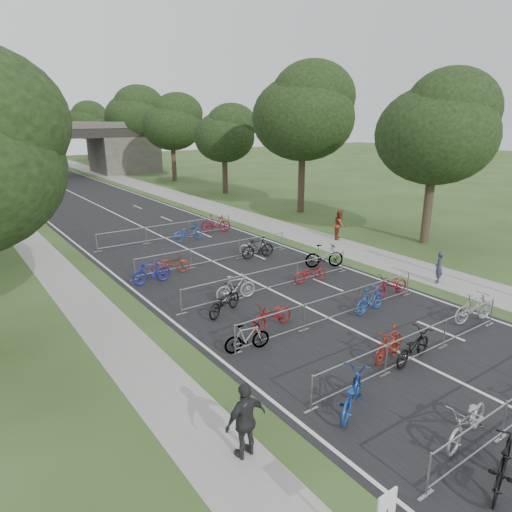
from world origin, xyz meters
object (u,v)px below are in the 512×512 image
(pedestrian_a, at_px, (439,268))
(pedestrian_c, at_px, (246,421))
(overpass_bridge, at_px, (37,150))
(pedestrian_b, at_px, (340,225))

(pedestrian_a, xyz_separation_m, pedestrian_c, (-14.14, -4.33, 0.19))
(overpass_bridge, xyz_separation_m, pedestrian_b, (9.20, -45.24, -2.58))
(pedestrian_a, bearing_deg, pedestrian_b, -134.86)
(pedestrian_b, height_order, pedestrian_c, pedestrian_c)
(overpass_bridge, bearing_deg, pedestrian_c, -96.87)
(overpass_bridge, height_order, pedestrian_c, overpass_bridge)
(overpass_bridge, distance_m, pedestrian_a, 54.39)
(overpass_bridge, bearing_deg, pedestrian_b, -78.51)
(pedestrian_b, xyz_separation_m, pedestrian_c, (-16.21, -12.94, 0.00))
(overpass_bridge, relative_size, pedestrian_a, 20.15)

